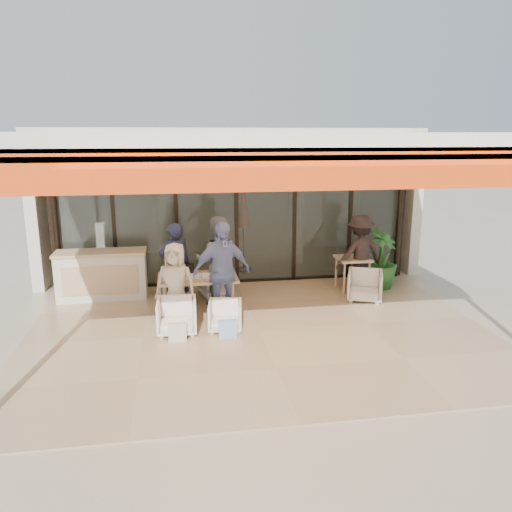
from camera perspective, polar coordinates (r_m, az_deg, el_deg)
The scene contains 21 objects.
ground at distance 8.89m, azimuth 0.32°, elevation -8.61°, with size 70.00×70.00×0.00m, color #C6B293.
terrace_floor at distance 8.89m, azimuth 0.32°, elevation -8.58°, with size 8.00×6.00×0.01m, color tan.
terrace_structure at distance 7.97m, azimuth 0.69°, elevation 12.79°, with size 8.00×6.00×3.40m.
glass_storefront at distance 11.34m, azimuth -2.25°, elevation 4.67°, with size 8.08×0.10×3.20m.
interior_block at distance 13.55m, azimuth -3.50°, elevation 8.81°, with size 9.05×3.62×3.52m.
host_counter at distance 10.89m, azimuth -17.19°, elevation -2.07°, with size 1.85×0.65×1.04m.
dining_table at distance 9.61m, azimuth -6.71°, elevation -2.66°, with size 1.50×0.90×0.93m.
chair_far_left at distance 10.60m, azimuth -9.16°, elevation -3.17°, with size 0.64×0.60×0.66m, color silver.
chair_far_right at distance 10.64m, azimuth -4.63°, elevation -3.09°, with size 0.60×0.57×0.62m, color silver.
chair_near_left at distance 8.80m, azimuth -9.04°, elevation -6.63°, with size 0.67×0.63×0.69m, color silver.
chair_near_right at distance 8.85m, azimuth -3.55°, elevation -6.69°, with size 0.58×0.54×0.59m, color silver.
diner_navy at distance 9.98m, azimuth -9.25°, elevation -1.08°, with size 0.63×0.41×1.72m, color #1A2039.
diner_grey at distance 10.00m, azimuth -4.44°, elevation -0.59°, with size 0.89×0.69×1.83m, color slate.
diner_cream at distance 9.14m, azimuth -9.17°, elevation -3.15°, with size 0.74×0.48×1.51m, color beige.
diner_periwinkle at distance 9.13m, azimuth -3.94°, elevation -1.84°, with size 1.10×0.46×1.87m, color #7188BD.
tote_bag_cream at distance 8.49m, azimuth -8.96°, elevation -8.67°, with size 0.30×0.10×0.34m, color silver.
tote_bag_blue at distance 8.53m, azimuth -3.25°, elevation -8.41°, with size 0.30×0.10×0.34m, color #99BFD8.
side_table at distance 11.22m, azimuth 11.00°, elevation -0.69°, with size 0.70×0.70×0.74m.
side_chair at distance 10.62m, azimuth 12.33°, elevation -3.16°, with size 0.69×0.65×0.71m, color silver.
standing_woman at distance 11.13m, azimuth 11.76°, elevation 0.30°, with size 1.10×0.63×1.70m, color black.
potted_palm at distance 11.47m, azimuth 14.10°, elevation -0.36°, with size 0.75×0.75×1.34m, color #1E5919.
Camera 1 is at (-1.40, -8.11, 3.37)m, focal length 35.00 mm.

